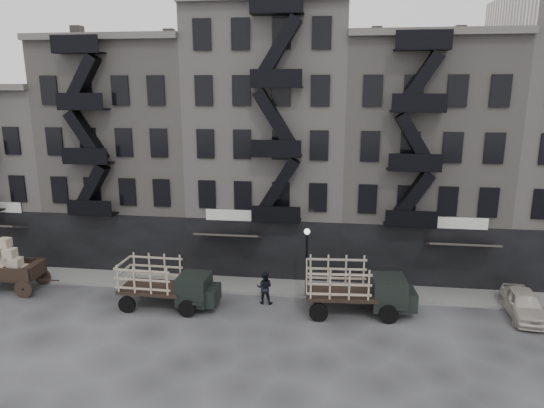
# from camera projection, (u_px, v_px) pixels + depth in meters

# --- Properties ---
(ground) EXTENTS (140.00, 140.00, 0.00)m
(ground) POSITION_uv_depth(u_px,v_px,m) (249.00, 314.00, 26.77)
(ground) COLOR #38383A
(ground) RESTS_ON ground
(sidewalk) EXTENTS (55.00, 2.50, 0.15)m
(sidewalk) POSITION_uv_depth(u_px,v_px,m) (259.00, 286.00, 30.36)
(sidewalk) COLOR slate
(sidewalk) RESTS_ON ground
(building_west) EXTENTS (10.00, 11.35, 13.20)m
(building_west) POSITION_uv_depth(u_px,v_px,m) (16.00, 169.00, 37.38)
(building_west) COLOR gray
(building_west) RESTS_ON ground
(building_midwest) EXTENTS (10.00, 11.35, 16.20)m
(building_midwest) POSITION_uv_depth(u_px,v_px,m) (138.00, 152.00, 35.74)
(building_midwest) COLOR gray
(building_midwest) RESTS_ON ground
(building_center) EXTENTS (10.00, 11.35, 18.20)m
(building_center) POSITION_uv_depth(u_px,v_px,m) (272.00, 141.00, 34.22)
(building_center) COLOR gray
(building_center) RESTS_ON ground
(building_mideast) EXTENTS (10.00, 11.35, 16.20)m
(building_mideast) POSITION_uv_depth(u_px,v_px,m) (417.00, 157.00, 33.17)
(building_mideast) COLOR gray
(building_mideast) RESTS_ON ground
(lamp_post) EXTENTS (0.36, 0.36, 4.28)m
(lamp_post) POSITION_uv_depth(u_px,v_px,m) (307.00, 253.00, 28.23)
(lamp_post) COLOR black
(lamp_post) RESTS_ON ground
(wagon) EXTENTS (3.94, 2.20, 3.29)m
(wagon) POSITION_uv_depth(u_px,v_px,m) (7.00, 261.00, 29.52)
(wagon) COLOR black
(wagon) RESTS_ON ground
(stake_truck_west) EXTENTS (5.60, 2.43, 2.78)m
(stake_truck_west) POSITION_uv_depth(u_px,v_px,m) (166.00, 281.00, 27.32)
(stake_truck_west) COLOR black
(stake_truck_west) RESTS_ON ground
(stake_truck_east) EXTENTS (6.06, 2.79, 2.97)m
(stake_truck_east) POSITION_uv_depth(u_px,v_px,m) (356.00, 284.00, 26.53)
(stake_truck_east) COLOR black
(stake_truck_east) RESTS_ON ground
(car_east) EXTENTS (1.98, 4.39, 1.46)m
(car_east) POSITION_uv_depth(u_px,v_px,m) (524.00, 304.00, 26.36)
(car_east) COLOR beige
(car_east) RESTS_ON ground
(pedestrian_mid) EXTENTS (0.97, 0.77, 1.95)m
(pedestrian_mid) POSITION_uv_depth(u_px,v_px,m) (265.00, 287.00, 27.89)
(pedestrian_mid) COLOR black
(pedestrian_mid) RESTS_ON ground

